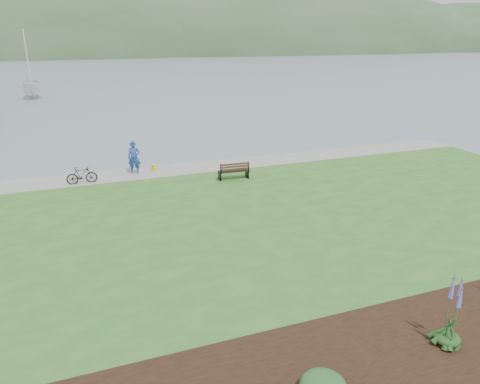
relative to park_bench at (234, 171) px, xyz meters
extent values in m
plane|color=slate|center=(-0.86, -4.26, -0.87)|extent=(600.00, 600.00, 0.00)
cube|color=#2C5F21|center=(-0.86, -6.26, -0.67)|extent=(34.00, 20.00, 0.40)
cube|color=gray|center=(-0.86, 2.64, -0.46)|extent=(34.00, 2.20, 0.03)
cube|color=black|center=(0.01, 0.10, -0.04)|extent=(1.55, 0.61, 0.05)
cube|color=black|center=(-0.01, -0.19, 0.24)|extent=(1.53, 0.22, 0.48)
cube|color=black|center=(-0.74, 0.14, -0.26)|extent=(0.08, 0.53, 0.42)
cube|color=black|center=(0.75, 0.06, -0.26)|extent=(0.08, 0.53, 0.42)
imported|color=#204392|center=(-4.73, 2.68, 0.59)|extent=(0.88, 0.69, 2.13)
imported|color=black|center=(-7.45, 1.92, -0.03)|extent=(0.46, 1.50, 0.90)
imported|color=silver|center=(-12.78, 40.45, -0.87)|extent=(10.66, 10.82, 26.08)
cube|color=gold|center=(-3.65, 2.94, -0.30)|extent=(0.29, 0.36, 0.34)
ellipsoid|color=#173B15|center=(0.67, -13.78, -0.28)|extent=(0.62, 0.62, 0.31)
cone|color=#544DB2|center=(0.67, -13.78, 0.85)|extent=(0.32, 0.32, 1.95)
camera|label=1|loc=(-6.93, -20.04, 6.60)|focal=32.00mm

